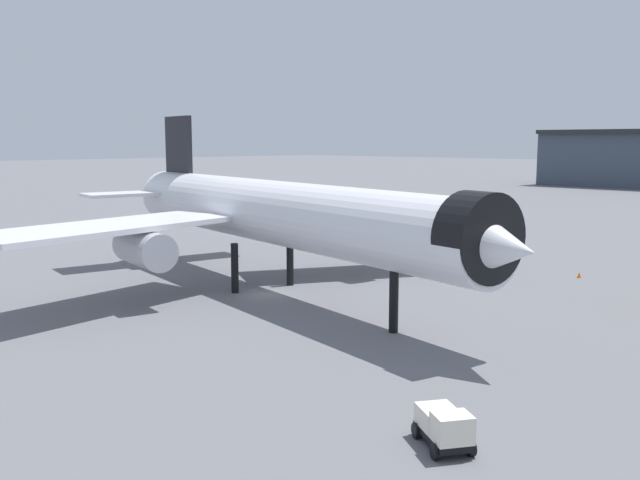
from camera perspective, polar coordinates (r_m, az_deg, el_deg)
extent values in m
plane|color=slate|center=(61.83, -4.34, -4.44)|extent=(900.00, 900.00, 0.00)
cylinder|color=white|center=(61.06, -3.54, 2.24)|extent=(48.66, 14.42, 5.52)
cone|color=white|center=(42.51, 13.86, -0.51)|extent=(6.97, 6.44, 5.41)
cone|color=white|center=(82.61, -12.40, 3.58)|extent=(8.03, 6.49, 5.25)
cylinder|color=black|center=(43.17, 12.77, 0.21)|extent=(3.48, 5.94, 5.58)
cube|color=white|center=(72.09, 4.18, 2.57)|extent=(17.28, 22.86, 0.44)
cylinder|color=#B7BAC1|center=(69.76, 3.11, 0.89)|extent=(7.23, 4.24, 3.04)
cube|color=white|center=(58.80, -16.91, 1.01)|extent=(10.47, 22.62, 0.44)
cylinder|color=#B7BAC1|center=(58.82, -14.07, -0.67)|extent=(7.23, 4.24, 3.04)
cube|color=black|center=(78.84, -11.40, 6.62)|extent=(5.82, 1.62, 8.83)
cube|color=white|center=(82.36, -7.93, 4.06)|extent=(5.91, 9.38, 0.33)
cube|color=white|center=(77.80, -15.49, 3.62)|extent=(5.91, 9.38, 0.33)
cylinder|color=black|center=(49.49, 6.01, -4.99)|extent=(0.66, 0.66, 4.42)
cylinder|color=black|center=(65.30, -2.45, -1.78)|extent=(0.66, 0.66, 4.42)
cylinder|color=black|center=(62.41, -6.94, -2.29)|extent=(0.66, 0.66, 4.42)
cube|color=black|center=(32.42, 9.95, -15.38)|extent=(3.56, 3.08, 0.30)
cube|color=silver|center=(31.32, 10.69, -14.78)|extent=(1.94, 2.04, 1.20)
cube|color=#1E2D38|center=(30.74, 11.14, -14.75)|extent=(0.80, 1.17, 0.60)
cube|color=silver|center=(32.68, 9.58, -14.04)|extent=(2.48, 2.39, 0.90)
cylinder|color=black|center=(31.85, 12.14, -16.18)|extent=(0.74, 0.62, 0.70)
cylinder|color=black|center=(31.25, 9.36, -16.59)|extent=(0.74, 0.62, 0.70)
cylinder|color=black|center=(33.72, 10.48, -14.73)|extent=(0.74, 0.62, 0.70)
cylinder|color=black|center=(33.15, 7.85, -15.07)|extent=(0.74, 0.62, 0.70)
cone|color=#F2600C|center=(73.57, 20.31, -2.68)|extent=(0.45, 0.45, 0.57)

